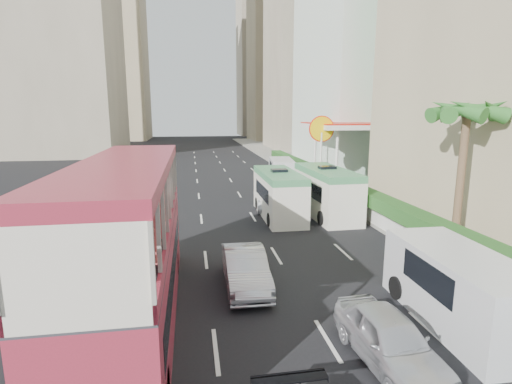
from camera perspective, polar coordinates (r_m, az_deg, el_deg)
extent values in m
plane|color=black|center=(14.16, 8.98, -15.84)|extent=(200.00, 200.00, 0.00)
cube|color=#9D273A|center=(12.69, -17.55, -7.12)|extent=(2.50, 11.00, 5.06)
imported|color=silver|center=(15.43, -1.52, -13.31)|extent=(1.55, 4.33, 1.42)
imported|color=silver|center=(11.86, 18.28, -22.14)|extent=(1.90, 4.13, 1.37)
imported|color=silver|center=(27.12, 2.55, -2.42)|extent=(2.93, 5.28, 1.40)
cube|color=silver|center=(24.84, 3.28, -0.34)|extent=(2.15, 6.43, 2.85)
cube|color=silver|center=(25.54, 10.01, -0.02)|extent=(2.42, 6.78, 2.98)
cube|color=silver|center=(14.05, 27.07, -12.18)|extent=(2.42, 5.68, 2.24)
cube|color=silver|center=(38.26, 3.65, 3.16)|extent=(2.65, 5.35, 2.06)
cube|color=#99968C|center=(39.69, 10.13, 1.93)|extent=(6.00, 120.00, 0.18)
cube|color=silver|center=(28.49, 12.13, -0.59)|extent=(0.30, 44.00, 1.00)
cube|color=#2D6626|center=(28.33, 12.21, 1.09)|extent=(1.10, 44.00, 0.70)
cylinder|color=brown|center=(20.12, 27.16, 1.34)|extent=(0.36, 0.36, 6.40)
cube|color=silver|center=(37.85, 12.71, 5.45)|extent=(6.50, 8.00, 5.50)
cube|color=tan|center=(75.65, 8.87, 25.38)|extent=(16.00, 16.00, 50.00)
cube|color=tan|center=(97.52, 3.57, 20.46)|extent=(14.00, 14.00, 44.00)
cube|color=tan|center=(118.61, 1.09, 17.86)|extent=(14.00, 14.00, 40.00)
cube|color=tan|center=(104.81, -20.22, 19.73)|extent=(16.00, 16.00, 46.00)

